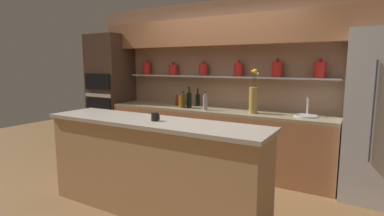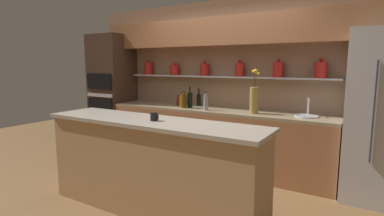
{
  "view_description": "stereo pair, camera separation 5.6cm",
  "coord_description": "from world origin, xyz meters",
  "px_view_note": "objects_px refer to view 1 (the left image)",
  "views": [
    {
      "loc": [
        1.93,
        -2.86,
        1.59
      ],
      "look_at": [
        0.01,
        0.42,
        1.05
      ],
      "focal_mm": 28.0,
      "sensor_mm": 36.0,
      "label": 1
    },
    {
      "loc": [
        1.98,
        -2.83,
        1.59
      ],
      "look_at": [
        0.01,
        0.42,
        1.05
      ],
      "focal_mm": 28.0,
      "sensor_mm": 36.0,
      "label": 2
    }
  ],
  "objects_px": {
    "bottle_wine_0": "(198,100)",
    "bottle_spirit_5": "(205,102)",
    "coffee_mug": "(155,117)",
    "oven_tower": "(111,93)",
    "bottle_oil_3": "(181,102)",
    "flower_vase": "(254,99)",
    "sink_fixture": "(306,115)",
    "bottle_spirit_4": "(182,100)",
    "bottle_wine_2": "(189,100)",
    "bottle_sauce_1": "(177,101)",
    "bottle_spirit_6": "(183,101)"
  },
  "relations": [
    {
      "from": "bottle_wine_0",
      "to": "bottle_spirit_5",
      "type": "xyz_separation_m",
      "value": [
        0.32,
        -0.34,
        0.01
      ]
    },
    {
      "from": "bottle_wine_0",
      "to": "coffee_mug",
      "type": "distance_m",
      "value": 1.92
    },
    {
      "from": "oven_tower",
      "to": "bottle_spirit_5",
      "type": "distance_m",
      "value": 2.1
    },
    {
      "from": "bottle_oil_3",
      "to": "flower_vase",
      "type": "bearing_deg",
      "value": 1.22
    },
    {
      "from": "sink_fixture",
      "to": "bottle_spirit_5",
      "type": "relative_size",
      "value": 1.09
    },
    {
      "from": "oven_tower",
      "to": "bottle_wine_0",
      "type": "height_order",
      "value": "oven_tower"
    },
    {
      "from": "sink_fixture",
      "to": "bottle_spirit_4",
      "type": "xyz_separation_m",
      "value": [
        -1.99,
        0.09,
        0.07
      ]
    },
    {
      "from": "bottle_wine_2",
      "to": "bottle_spirit_5",
      "type": "distance_m",
      "value": 0.36
    },
    {
      "from": "flower_vase",
      "to": "bottle_spirit_4",
      "type": "height_order",
      "value": "flower_vase"
    },
    {
      "from": "bottle_sauce_1",
      "to": "bottle_spirit_5",
      "type": "relative_size",
      "value": 0.62
    },
    {
      "from": "bottle_spirit_5",
      "to": "bottle_wine_2",
      "type": "bearing_deg",
      "value": 162.92
    },
    {
      "from": "oven_tower",
      "to": "bottle_sauce_1",
      "type": "bearing_deg",
      "value": 4.85
    },
    {
      "from": "oven_tower",
      "to": "bottle_spirit_5",
      "type": "xyz_separation_m",
      "value": [
        2.1,
        -0.15,
        -0.04
      ]
    },
    {
      "from": "flower_vase",
      "to": "bottle_sauce_1",
      "type": "xyz_separation_m",
      "value": [
        -1.41,
        0.19,
        -0.13
      ]
    },
    {
      "from": "bottle_wine_0",
      "to": "coffee_mug",
      "type": "bearing_deg",
      "value": -74.17
    },
    {
      "from": "flower_vase",
      "to": "sink_fixture",
      "type": "relative_size",
      "value": 2.07
    },
    {
      "from": "bottle_wine_2",
      "to": "bottle_spirit_5",
      "type": "relative_size",
      "value": 1.21
    },
    {
      "from": "coffee_mug",
      "to": "bottle_spirit_5",
      "type": "bearing_deg",
      "value": 97.78
    },
    {
      "from": "sink_fixture",
      "to": "bottle_spirit_5",
      "type": "xyz_separation_m",
      "value": [
        -1.41,
        -0.17,
        0.09
      ]
    },
    {
      "from": "bottle_spirit_6",
      "to": "coffee_mug",
      "type": "height_order",
      "value": "bottle_spirit_6"
    },
    {
      "from": "bottle_wine_2",
      "to": "bottle_oil_3",
      "type": "relative_size",
      "value": 1.46
    },
    {
      "from": "bottle_sauce_1",
      "to": "bottle_oil_3",
      "type": "bearing_deg",
      "value": -44.84
    },
    {
      "from": "oven_tower",
      "to": "bottle_spirit_4",
      "type": "xyz_separation_m",
      "value": [
        1.52,
        0.1,
        -0.06
      ]
    },
    {
      "from": "bottle_wine_0",
      "to": "bottle_oil_3",
      "type": "relative_size",
      "value": 1.27
    },
    {
      "from": "sink_fixture",
      "to": "bottle_wine_0",
      "type": "relative_size",
      "value": 1.04
    },
    {
      "from": "bottle_wine_0",
      "to": "bottle_spirit_5",
      "type": "height_order",
      "value": "bottle_wine_0"
    },
    {
      "from": "bottle_oil_3",
      "to": "coffee_mug",
      "type": "height_order",
      "value": "bottle_oil_3"
    },
    {
      "from": "sink_fixture",
      "to": "bottle_wine_2",
      "type": "xyz_separation_m",
      "value": [
        -1.75,
        -0.06,
        0.1
      ]
    },
    {
      "from": "bottle_spirit_6",
      "to": "coffee_mug",
      "type": "relative_size",
      "value": 2.78
    },
    {
      "from": "flower_vase",
      "to": "bottle_spirit_5",
      "type": "height_order",
      "value": "flower_vase"
    },
    {
      "from": "bottle_spirit_5",
      "to": "coffee_mug",
      "type": "distance_m",
      "value": 1.52
    },
    {
      "from": "coffee_mug",
      "to": "bottle_wine_0",
      "type": "bearing_deg",
      "value": 105.83
    },
    {
      "from": "oven_tower",
      "to": "bottle_spirit_4",
      "type": "bearing_deg",
      "value": 3.88
    },
    {
      "from": "sink_fixture",
      "to": "bottle_spirit_5",
      "type": "bearing_deg",
      "value": -173.29
    },
    {
      "from": "flower_vase",
      "to": "bottle_wine_2",
      "type": "height_order",
      "value": "flower_vase"
    },
    {
      "from": "bottle_spirit_4",
      "to": "bottle_spirit_6",
      "type": "bearing_deg",
      "value": -52.03
    },
    {
      "from": "bottle_spirit_4",
      "to": "bottle_spirit_5",
      "type": "xyz_separation_m",
      "value": [
        0.58,
        -0.26,
        0.02
      ]
    },
    {
      "from": "bottle_spirit_4",
      "to": "bottle_spirit_6",
      "type": "distance_m",
      "value": 0.29
    },
    {
      "from": "sink_fixture",
      "to": "coffee_mug",
      "type": "relative_size",
      "value": 3.09
    },
    {
      "from": "flower_vase",
      "to": "bottle_spirit_6",
      "type": "height_order",
      "value": "flower_vase"
    },
    {
      "from": "bottle_sauce_1",
      "to": "bottle_spirit_4",
      "type": "height_order",
      "value": "bottle_spirit_4"
    },
    {
      "from": "oven_tower",
      "to": "bottle_wine_0",
      "type": "bearing_deg",
      "value": 5.99
    },
    {
      "from": "oven_tower",
      "to": "bottle_wine_2",
      "type": "xyz_separation_m",
      "value": [
        1.75,
        -0.05,
        -0.03
      ]
    },
    {
      "from": "flower_vase",
      "to": "bottle_wine_0",
      "type": "xyz_separation_m",
      "value": [
        -1.04,
        0.26,
        -0.1
      ]
    },
    {
      "from": "oven_tower",
      "to": "bottle_spirit_6",
      "type": "height_order",
      "value": "oven_tower"
    },
    {
      "from": "oven_tower",
      "to": "bottle_wine_0",
      "type": "distance_m",
      "value": 1.79
    },
    {
      "from": "oven_tower",
      "to": "bottle_sauce_1",
      "type": "relative_size",
      "value": 12.63
    },
    {
      "from": "oven_tower",
      "to": "flower_vase",
      "type": "xyz_separation_m",
      "value": [
        2.82,
        -0.07,
        0.06
      ]
    },
    {
      "from": "flower_vase",
      "to": "bottle_spirit_5",
      "type": "xyz_separation_m",
      "value": [
        -0.72,
        -0.08,
        -0.09
      ]
    },
    {
      "from": "sink_fixture",
      "to": "bottle_spirit_6",
      "type": "bearing_deg",
      "value": -175.59
    }
  ]
}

